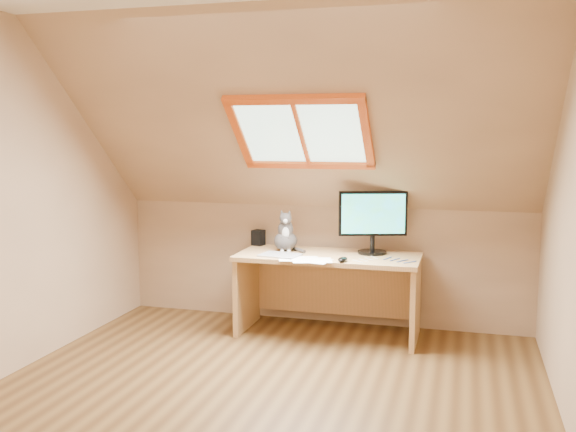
% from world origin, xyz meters
% --- Properties ---
extents(ground, '(3.50, 3.50, 0.00)m').
position_xyz_m(ground, '(0.00, 0.00, 0.00)').
color(ground, brown).
rests_on(ground, ground).
extents(room_shell, '(3.52, 3.52, 2.41)m').
position_xyz_m(room_shell, '(0.00, -0.09, 1.43)').
color(room_shell, tan).
rests_on(room_shell, ground).
extents(desk, '(1.44, 0.63, 0.66)m').
position_xyz_m(desk, '(0.14, 1.44, 0.45)').
color(desk, tan).
rests_on(desk, ground).
extents(monitor, '(0.53, 0.23, 0.50)m').
position_xyz_m(monitor, '(0.47, 1.51, 0.95)').
color(monitor, black).
rests_on(monitor, desk).
extents(cat, '(0.24, 0.27, 0.35)m').
position_xyz_m(cat, '(-0.23, 1.44, 0.78)').
color(cat, '#47413F').
rests_on(cat, desk).
extents(desk_speaker, '(0.11, 0.11, 0.13)m').
position_xyz_m(desk_speaker, '(-0.53, 1.63, 0.72)').
color(desk_speaker, black).
rests_on(desk_speaker, desk).
extents(graphics_tablet, '(0.34, 0.26, 0.01)m').
position_xyz_m(graphics_tablet, '(-0.22, 1.22, 0.66)').
color(graphics_tablet, '#B2B2B7').
rests_on(graphics_tablet, desk).
extents(mouse, '(0.08, 0.12, 0.04)m').
position_xyz_m(mouse, '(0.30, 1.13, 0.68)').
color(mouse, black).
rests_on(mouse, desk).
extents(papers, '(0.35, 0.30, 0.01)m').
position_xyz_m(papers, '(0.01, 1.12, 0.66)').
color(papers, white).
rests_on(papers, desk).
extents(cables, '(0.51, 0.26, 0.01)m').
position_xyz_m(cables, '(0.61, 1.26, 0.66)').
color(cables, silver).
rests_on(cables, desk).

